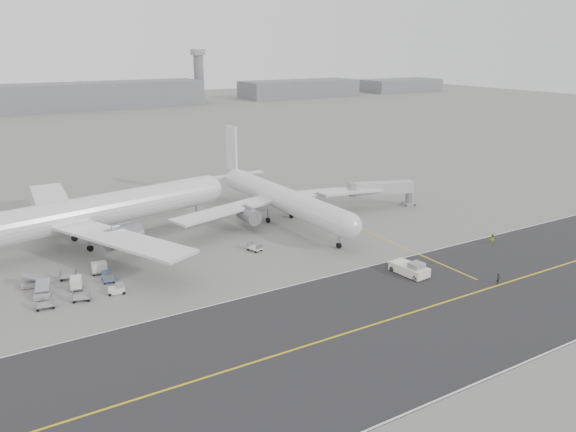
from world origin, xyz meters
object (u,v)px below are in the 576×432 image
control_tower (199,75)px  airliner_b (280,197)px  ground_crew_b (492,239)px  ground_crew_a (498,279)px  airliner_a (81,214)px  pushback_tug (410,269)px  jet_bridge (382,189)px

control_tower → airliner_b: bearing=-108.7°
airliner_b → ground_crew_b: (25.45, -31.81, -3.88)m
ground_crew_a → control_tower: bearing=63.8°
ground_crew_b → airliner_a: bearing=-20.0°
pushback_tug → ground_crew_b: size_ratio=4.23×
control_tower → airliner_b: control_tower is taller
control_tower → ground_crew_b: (-55.21, -270.21, -15.29)m
airliner_a → ground_crew_b: (63.05, -36.85, -4.92)m
jet_bridge → ground_crew_b: size_ratio=7.88×
control_tower → pushback_tug: size_ratio=3.83×
jet_bridge → ground_crew_a: size_ratio=8.80×
pushback_tug → jet_bridge: bearing=50.8°
airliner_b → pushback_tug: airliner_b is taller
airliner_a → airliner_b: (37.61, -5.04, -1.04)m
pushback_tug → ground_crew_b: (22.20, 2.86, 0.02)m
jet_bridge → ground_crew_a: bearing=-86.9°
ground_crew_a → airliner_a: bearing=122.7°
airliner_b → ground_crew_a: 45.99m
airliner_a → ground_crew_a: bearing=-145.4°
control_tower → jet_bridge: bearing=-103.2°
control_tower → ground_crew_b: bearing=-101.5°
ground_crew_b → ground_crew_a: bearing=53.0°
ground_crew_a → jet_bridge: bearing=61.2°
airliner_b → ground_crew_a: airliner_b is taller
jet_bridge → ground_crew_a: 43.30m
ground_crew_a → ground_crew_b: ground_crew_b is taller
ground_crew_b → airliner_b: bearing=-41.1°
airliner_a → airliner_b: bearing=-108.2°
airliner_b → pushback_tug: bearing=-86.5°
ground_crew_a → ground_crew_b: (13.41, 12.39, 0.10)m
control_tower → airliner_a: bearing=-116.9°
pushback_tug → jet_bridge: (20.91, 31.92, 3.06)m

